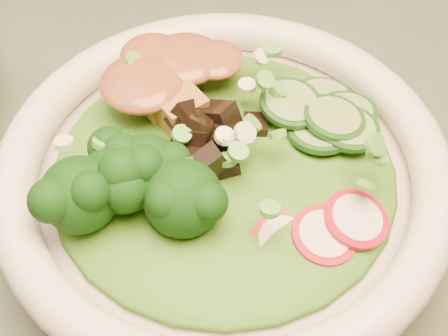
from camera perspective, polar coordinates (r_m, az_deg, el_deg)
dining_table at (r=0.57m, az=-4.04°, el=-10.70°), size 1.20×0.80×0.75m
salad_bowl at (r=0.43m, az=0.00°, el=-1.76°), size 0.31×0.31×0.08m
lettuce_bed at (r=0.42m, az=0.00°, el=0.09°), size 0.23×0.23×0.03m
broccoli_florets at (r=0.38m, az=-8.37°, el=-3.47°), size 0.10×0.10×0.05m
radish_slices at (r=0.38m, az=7.31°, el=-6.26°), size 0.13×0.07×0.02m
cucumber_slices at (r=0.44m, az=7.88°, el=5.72°), size 0.09×0.09×0.04m
mushroom_heap at (r=0.41m, az=-1.17°, el=2.74°), size 0.09×0.09×0.05m
tofu_cubes at (r=0.45m, az=-5.42°, el=7.11°), size 0.11×0.09×0.04m
peanut_sauce at (r=0.44m, az=-5.56°, el=8.49°), size 0.08×0.06×0.02m
scallion_garnish at (r=0.40m, az=0.00°, el=2.62°), size 0.22×0.22×0.03m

